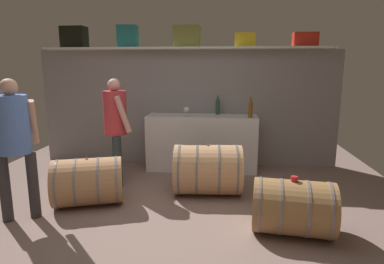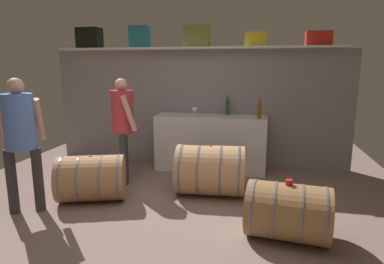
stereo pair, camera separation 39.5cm
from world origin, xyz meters
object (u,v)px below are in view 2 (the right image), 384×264
(wine_barrel_flank, at_px, (210,170))
(wine_barrel_far, at_px, (92,178))
(wine_bottle_green, at_px, (227,106))
(toolcase_olive, at_px, (197,37))
(toolcase_yellow, at_px, (256,39))
(work_cabinet, at_px, (211,143))
(wine_barrel_near, at_px, (288,212))
(toolcase_teal, at_px, (140,37))
(visitor_tasting, at_px, (123,119))
(toolcase_black, at_px, (89,38))
(wine_bottle_amber, at_px, (259,109))
(tasting_cup, at_px, (289,182))
(toolcase_red, at_px, (319,38))
(winemaker_pouring, at_px, (20,132))
(wine_glass, at_px, (195,110))

(wine_barrel_flank, bearing_deg, wine_barrel_far, -164.33)
(wine_bottle_green, relative_size, wine_barrel_flank, 0.34)
(toolcase_olive, height_order, wine_barrel_far, toolcase_olive)
(toolcase_yellow, relative_size, work_cabinet, 0.18)
(wine_bottle_green, bearing_deg, work_cabinet, -151.30)
(toolcase_olive, relative_size, wine_barrel_near, 0.48)
(toolcase_teal, height_order, visitor_tasting, toolcase_teal)
(toolcase_black, distance_m, wine_bottle_amber, 3.13)
(toolcase_yellow, relative_size, wine_bottle_amber, 1.00)
(visitor_tasting, bearing_deg, toolcase_black, -157.30)
(toolcase_olive, height_order, wine_bottle_amber, toolcase_olive)
(tasting_cup, bearing_deg, wine_barrel_near, 0.00)
(wine_bottle_amber, relative_size, visitor_tasting, 0.21)
(toolcase_olive, height_order, visitor_tasting, toolcase_olive)
(wine_barrel_flank, bearing_deg, toolcase_red, 37.96)
(toolcase_olive, xyz_separation_m, tasting_cup, (1.32, -2.27, -1.56))
(wine_bottle_amber, xyz_separation_m, winemaker_pouring, (-2.64, -1.88, -0.08))
(toolcase_olive, bearing_deg, wine_bottle_green, -0.57)
(work_cabinet, xyz_separation_m, visitor_tasting, (-1.16, -0.84, 0.48))
(wine_bottle_amber, height_order, wine_barrel_far, wine_bottle_amber)
(work_cabinet, bearing_deg, tasting_cup, -63.09)
(wine_barrel_near, bearing_deg, toolcase_teal, 142.89)
(tasting_cup, bearing_deg, wine_glass, 123.90)
(toolcase_yellow, bearing_deg, work_cabinet, -163.60)
(toolcase_teal, distance_m, winemaker_pouring, 2.60)
(wine_bottle_amber, xyz_separation_m, wine_glass, (-1.00, -0.00, -0.03))
(toolcase_black, height_order, wine_barrel_near, toolcase_black)
(toolcase_teal, relative_size, work_cabinet, 0.20)
(tasting_cup, bearing_deg, wine_barrel_flank, 132.12)
(toolcase_olive, height_order, wine_glass, toolcase_olive)
(toolcase_black, distance_m, toolcase_red, 3.74)
(toolcase_black, relative_size, wine_bottle_amber, 1.23)
(wine_barrel_far, distance_m, visitor_tasting, 0.99)
(wine_bottle_green, distance_m, winemaker_pouring, 3.04)
(toolcase_olive, bearing_deg, winemaker_pouring, -122.40)
(toolcase_teal, height_order, wine_barrel_far, toolcase_teal)
(toolcase_olive, relative_size, work_cabinet, 0.23)
(wine_bottle_amber, height_order, wine_barrel_flank, wine_bottle_amber)
(toolcase_teal, relative_size, wine_glass, 2.22)
(wine_barrel_near, bearing_deg, toolcase_olive, 127.77)
(wine_glass, distance_m, tasting_cup, 2.37)
(toolcase_red, bearing_deg, toolcase_olive, 178.73)
(toolcase_teal, height_order, toolcase_olive, toolcase_teal)
(toolcase_black, height_order, toolcase_red, toolcase_black)
(toolcase_black, bearing_deg, wine_bottle_amber, -5.86)
(toolcase_red, bearing_deg, toolcase_yellow, 178.73)
(work_cabinet, distance_m, wine_barrel_far, 2.05)
(toolcase_teal, xyz_separation_m, wine_barrel_far, (-0.05, -1.76, -1.87))
(toolcase_yellow, xyz_separation_m, wine_bottle_green, (-0.41, -0.04, -1.05))
(toolcase_teal, height_order, tasting_cup, toolcase_teal)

